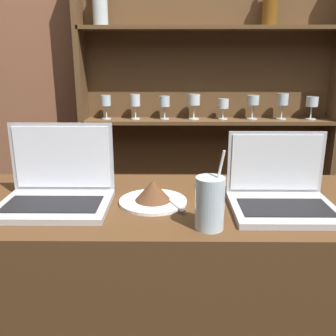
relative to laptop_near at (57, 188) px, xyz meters
name	(u,v)px	position (x,y,z in m)	size (l,w,h in m)	color
bar_counter	(190,332)	(0.42, 0.03, -0.55)	(1.67, 0.55, 0.99)	#4C3019
back_wall	(183,72)	(0.42, 1.15, 0.30)	(7.00, 0.06, 2.70)	brown
back_shelf	(206,129)	(0.55, 1.07, -0.01)	(1.44, 0.18, 1.97)	brown
laptop_near	(57,188)	(0.00, 0.00, 0.00)	(0.33, 0.24, 0.24)	#ADADB2
laptop_far	(281,193)	(0.68, -0.02, -0.01)	(0.30, 0.25, 0.22)	#ADADB2
cake_plate	(153,194)	(0.29, 0.01, -0.02)	(0.21, 0.21, 0.07)	white
water_glass	(210,203)	(0.45, -0.17, 0.02)	(0.08, 0.08, 0.21)	silver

